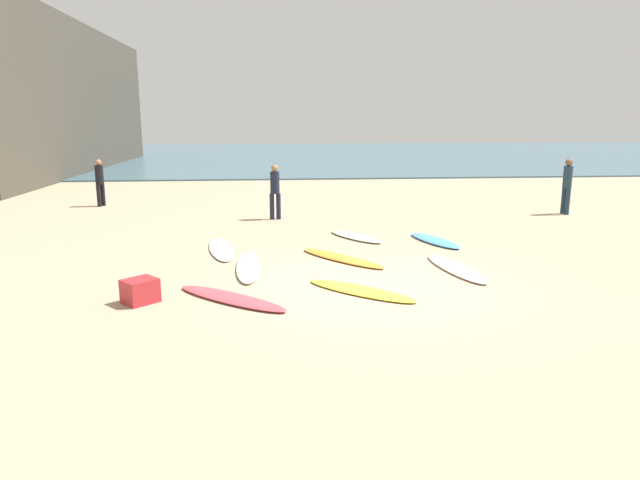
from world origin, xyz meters
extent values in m
plane|color=tan|center=(0.00, 0.00, 0.00)|extent=(120.00, 120.00, 0.00)
cube|color=#426675|center=(0.00, 38.27, 0.04)|extent=(120.00, 40.00, 0.08)
ellipsoid|color=silver|center=(0.39, 4.14, 0.04)|extent=(1.48, 1.95, 0.08)
ellipsoid|color=yellow|center=(-0.22, -0.48, 0.03)|extent=(2.01, 1.89, 0.06)
ellipsoid|color=white|center=(-2.27, 1.34, 0.04)|extent=(0.55, 2.55, 0.09)
ellipsoid|color=silver|center=(1.96, 0.85, 0.04)|extent=(0.91, 2.43, 0.07)
ellipsoid|color=orange|center=(-0.26, 1.90, 0.04)|extent=(1.88, 2.21, 0.07)
ellipsoid|color=#529DE4|center=(2.29, 3.48, 0.04)|extent=(1.14, 2.08, 0.09)
ellipsoid|color=white|center=(-2.97, 3.05, 0.03)|extent=(0.94, 2.57, 0.07)
ellipsoid|color=#D44954|center=(-2.49, -0.73, 0.04)|extent=(2.15, 1.94, 0.08)
cylinder|color=black|center=(-7.66, 10.39, 0.39)|extent=(0.14, 0.14, 0.78)
cylinder|color=black|center=(-7.76, 10.21, 0.39)|extent=(0.14, 0.14, 0.78)
cylinder|color=black|center=(-7.71, 10.30, 1.10)|extent=(0.38, 0.38, 0.65)
sphere|color=#9E7051|center=(-7.71, 10.30, 1.53)|extent=(0.21, 0.21, 0.21)
cylinder|color=#191E33|center=(-1.74, 7.11, 0.40)|extent=(0.14, 0.14, 0.79)
cylinder|color=#191E33|center=(-1.55, 7.13, 0.40)|extent=(0.14, 0.14, 0.79)
cylinder|color=#191E33|center=(-1.64, 7.12, 1.12)|extent=(0.31, 0.31, 0.66)
sphere|color=#9E7051|center=(-1.64, 7.12, 1.56)|extent=(0.21, 0.21, 0.21)
cylinder|color=#1E3342|center=(7.64, 7.33, 0.42)|extent=(0.14, 0.14, 0.84)
cylinder|color=#1E3342|center=(7.68, 7.13, 0.42)|extent=(0.14, 0.14, 0.84)
cylinder|color=#1E3342|center=(7.66, 7.23, 1.19)|extent=(0.33, 0.33, 0.70)
sphere|color=brown|center=(7.66, 7.23, 1.66)|extent=(0.23, 0.23, 0.23)
cube|color=#B2282D|center=(-3.99, -0.72, 0.20)|extent=(0.68, 0.68, 0.41)
camera|label=1|loc=(-1.79, -10.02, 3.03)|focal=31.78mm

